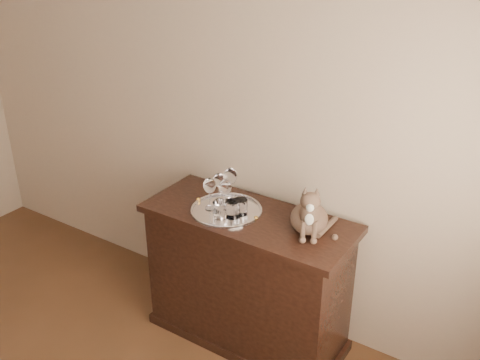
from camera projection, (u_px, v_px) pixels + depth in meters
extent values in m
cube|color=#C3AD92|center=(193.00, 97.00, 3.26)|extent=(4.00, 0.10, 2.70)
cylinder|color=white|center=(226.00, 211.00, 2.98)|extent=(0.40, 0.40, 0.01)
cylinder|color=white|center=(232.00, 209.00, 2.90)|extent=(0.08, 0.08, 0.09)
cylinder|color=silver|center=(220.00, 210.00, 2.89)|extent=(0.08, 0.08, 0.09)
cylinder|color=white|center=(240.00, 207.00, 2.92)|extent=(0.08, 0.08, 0.09)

